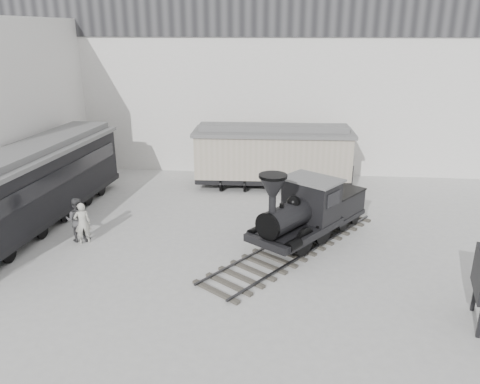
# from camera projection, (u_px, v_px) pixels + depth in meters

# --- Properties ---
(ground) EXTENTS (90.00, 90.00, 0.00)m
(ground) POSITION_uv_depth(u_px,v_px,m) (244.00, 291.00, 15.98)
(ground) COLOR #9E9E9B
(north_wall) EXTENTS (34.00, 2.51, 11.00)m
(north_wall) POSITION_uv_depth(u_px,v_px,m) (266.00, 79.00, 28.20)
(north_wall) COLOR silver
(north_wall) RESTS_ON ground
(locomotive) EXTENTS (7.40, 9.03, 3.41)m
(locomotive) POSITION_uv_depth(u_px,v_px,m) (306.00, 214.00, 19.17)
(locomotive) COLOR #3D3831
(locomotive) RESTS_ON ground
(boxcar) EXTENTS (8.77, 2.99, 3.56)m
(boxcar) POSITION_uv_depth(u_px,v_px,m) (273.00, 155.00, 25.82)
(boxcar) COLOR black
(boxcar) RESTS_ON ground
(passenger_coach) EXTENTS (3.74, 12.88, 3.40)m
(passenger_coach) POSITION_uv_depth(u_px,v_px,m) (35.00, 185.00, 20.80)
(passenger_coach) COLOR black
(passenger_coach) RESTS_ON ground
(visitor_a) EXTENTS (0.77, 0.68, 1.78)m
(visitor_a) POSITION_uv_depth(u_px,v_px,m) (82.00, 223.00, 19.25)
(visitor_a) COLOR #B7B6A9
(visitor_a) RESTS_ON ground
(visitor_b) EXTENTS (1.04, 0.87, 1.91)m
(visitor_b) POSITION_uv_depth(u_px,v_px,m) (77.00, 220.00, 19.45)
(visitor_b) COLOR #434244
(visitor_b) RESTS_ON ground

